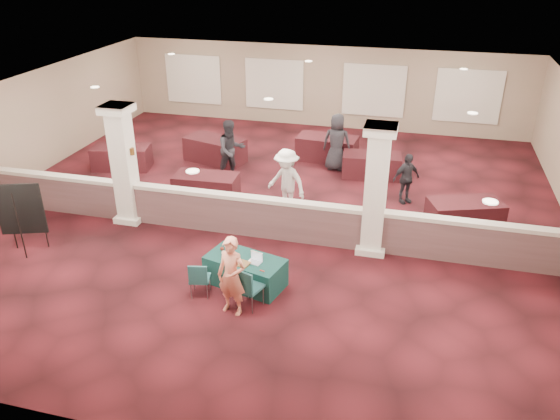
% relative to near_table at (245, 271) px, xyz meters
% --- Properties ---
extents(ground, '(16.00, 16.00, 0.00)m').
position_rel_near_table_xyz_m(ground, '(-0.47, 3.66, -0.33)').
color(ground, '#4E131A').
rests_on(ground, ground).
extents(wall_back, '(16.00, 0.04, 3.20)m').
position_rel_near_table_xyz_m(wall_back, '(-0.47, 11.66, 1.27)').
color(wall_back, gray).
rests_on(wall_back, ground).
extents(wall_front, '(16.00, 0.04, 3.20)m').
position_rel_near_table_xyz_m(wall_front, '(-0.47, -4.34, 1.27)').
color(wall_front, gray).
rests_on(wall_front, ground).
extents(wall_left, '(0.04, 16.00, 3.20)m').
position_rel_near_table_xyz_m(wall_left, '(-8.47, 3.66, 1.27)').
color(wall_left, gray).
rests_on(wall_left, ground).
extents(ceiling, '(16.00, 16.00, 0.02)m').
position_rel_near_table_xyz_m(ceiling, '(-0.47, 3.66, 2.87)').
color(ceiling, white).
rests_on(ceiling, wall_back).
extents(partition_wall, '(15.60, 0.28, 1.10)m').
position_rel_near_table_xyz_m(partition_wall, '(-0.47, 2.16, 0.24)').
color(partition_wall, brown).
rests_on(partition_wall, ground).
extents(column_left, '(0.72, 0.72, 3.20)m').
position_rel_near_table_xyz_m(column_left, '(-3.97, 2.16, 1.31)').
color(column_left, silver).
rests_on(column_left, ground).
extents(column_right, '(0.72, 0.72, 3.20)m').
position_rel_near_table_xyz_m(column_right, '(2.53, 2.16, 1.31)').
color(column_right, silver).
rests_on(column_right, ground).
extents(sconce_left, '(0.12, 0.12, 0.18)m').
position_rel_near_table_xyz_m(sconce_left, '(-4.25, 2.16, 1.67)').
color(sconce_left, brown).
rests_on(sconce_left, column_left).
extents(sconce_right, '(0.12, 0.12, 0.18)m').
position_rel_near_table_xyz_m(sconce_right, '(-3.69, 2.16, 1.67)').
color(sconce_right, brown).
rests_on(sconce_right, column_left).
extents(near_table, '(1.86, 1.25, 0.65)m').
position_rel_near_table_xyz_m(near_table, '(0.00, 0.00, 0.00)').
color(near_table, '#0F3732').
rests_on(near_table, ground).
extents(conf_chair_main, '(0.60, 0.60, 0.95)m').
position_rel_near_table_xyz_m(conf_chair_main, '(0.31, -0.83, 0.23)').
color(conf_chair_main, '#1E5559').
rests_on(conf_chair_main, ground).
extents(conf_chair_side, '(0.49, 0.49, 0.83)m').
position_rel_near_table_xyz_m(conf_chair_side, '(-0.79, -0.70, 0.16)').
color(conf_chair_side, '#1E5559').
rests_on(conf_chair_side, ground).
extents(easel_board, '(1.02, 0.64, 1.82)m').
position_rel_near_table_xyz_m(easel_board, '(-5.52, -0.03, 0.83)').
color(easel_board, black).
rests_on(easel_board, ground).
extents(woman, '(0.69, 0.53, 1.71)m').
position_rel_near_table_xyz_m(woman, '(0.06, -1.02, 0.53)').
color(woman, '#F5856A').
rests_on(woman, ground).
extents(far_table_front_left, '(2.00, 1.30, 0.75)m').
position_rel_near_table_xyz_m(far_table_front_left, '(-6.07, 5.51, 0.05)').
color(far_table_front_left, black).
rests_on(far_table_front_left, ground).
extents(far_table_front_center, '(1.88, 1.02, 0.74)m').
position_rel_near_table_xyz_m(far_table_front_center, '(-2.47, 3.96, 0.04)').
color(far_table_front_center, black).
rests_on(far_table_front_center, ground).
extents(far_table_front_right, '(2.08, 1.52, 0.76)m').
position_rel_near_table_xyz_m(far_table_front_right, '(4.77, 3.96, 0.05)').
color(far_table_front_right, black).
rests_on(far_table_front_right, ground).
extents(far_table_back_left, '(2.21, 1.52, 0.82)m').
position_rel_near_table_xyz_m(far_table_back_left, '(-3.29, 6.86, 0.08)').
color(far_table_back_left, black).
rests_on(far_table_back_left, ground).
extents(far_table_back_center, '(2.09, 1.16, 0.82)m').
position_rel_near_table_xyz_m(far_table_back_center, '(0.39, 7.97, 0.08)').
color(far_table_back_center, black).
rests_on(far_table_back_center, ground).
extents(far_table_back_right, '(1.92, 1.10, 0.74)m').
position_rel_near_table_xyz_m(far_table_back_right, '(2.03, 6.86, 0.04)').
color(far_table_back_right, black).
rests_on(far_table_back_right, ground).
extents(attendee_a, '(1.02, 0.99, 1.91)m').
position_rel_near_table_xyz_m(attendee_a, '(-2.23, 5.57, 0.63)').
color(attendee_a, black).
rests_on(attendee_a, ground).
extents(attendee_b, '(1.31, 0.97, 1.86)m').
position_rel_near_table_xyz_m(attendee_b, '(0.02, 3.66, 0.60)').
color(attendee_b, silver).
rests_on(attendee_b, ground).
extents(attendee_c, '(0.94, 0.86, 1.48)m').
position_rel_near_table_xyz_m(attendee_c, '(3.17, 5.16, 0.41)').
color(attendee_c, black).
rests_on(attendee_c, ground).
extents(attendee_d, '(0.94, 0.52, 1.88)m').
position_rel_near_table_xyz_m(attendee_d, '(0.84, 7.16, 0.61)').
color(attendee_d, black).
rests_on(attendee_d, ground).
extents(laptop_base, '(0.34, 0.27, 0.02)m').
position_rel_near_table_xyz_m(laptop_base, '(0.25, -0.11, 0.34)').
color(laptop_base, silver).
rests_on(laptop_base, near_table).
extents(laptop_screen, '(0.29, 0.08, 0.20)m').
position_rel_near_table_xyz_m(laptop_screen, '(0.27, -0.01, 0.44)').
color(laptop_screen, silver).
rests_on(laptop_screen, near_table).
extents(screen_glow, '(0.26, 0.07, 0.17)m').
position_rel_near_table_xyz_m(screen_glow, '(0.27, -0.02, 0.43)').
color(screen_glow, silver).
rests_on(screen_glow, near_table).
extents(knitting, '(0.41, 0.35, 0.03)m').
position_rel_near_table_xyz_m(knitting, '(-0.01, -0.23, 0.34)').
color(knitting, '#AB641B').
rests_on(knitting, near_table).
extents(yarn_cream, '(0.10, 0.10, 0.10)m').
position_rel_near_table_xyz_m(yarn_cream, '(-0.50, 0.04, 0.38)').
color(yarn_cream, beige).
rests_on(yarn_cream, near_table).
extents(yarn_red, '(0.09, 0.09, 0.09)m').
position_rel_near_table_xyz_m(yarn_red, '(-0.60, 0.20, 0.37)').
color(yarn_red, '#601A13').
rests_on(yarn_red, near_table).
extents(yarn_grey, '(0.09, 0.09, 0.09)m').
position_rel_near_table_xyz_m(yarn_grey, '(-0.36, 0.20, 0.37)').
color(yarn_grey, '#545459').
rests_on(yarn_grey, near_table).
extents(scissors, '(0.11, 0.05, 0.01)m').
position_rel_near_table_xyz_m(scissors, '(0.50, -0.39, 0.33)').
color(scissors, '#AF1A12').
rests_on(scissors, near_table).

